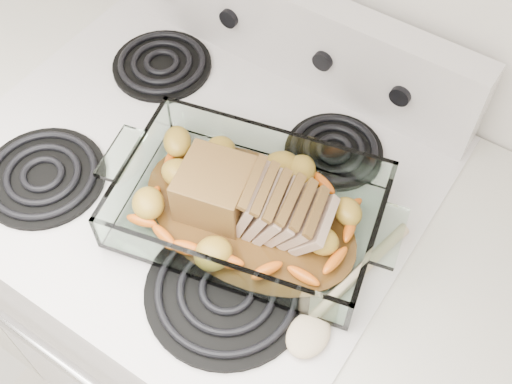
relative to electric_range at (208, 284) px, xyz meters
The scene contains 6 objects.
electric_range is the anchor object (origin of this frame).
counter_left 0.67m from the electric_range, behind, with size 0.58×0.68×0.93m.
baking_dish 0.51m from the electric_range, 14.62° to the right, with size 0.40×0.26×0.08m.
pork_roast 0.53m from the electric_range, 16.17° to the right, with size 0.24×0.11×0.09m.
roast_vegetables 0.51m from the electric_range, ahead, with size 0.35×0.19×0.04m.
wooden_spoon 0.58m from the electric_range, 16.63° to the right, with size 0.07×0.28×0.02m.
Camera 1 is at (0.46, 1.16, 1.81)m, focal length 45.00 mm.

